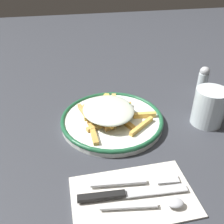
% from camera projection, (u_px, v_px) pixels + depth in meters
% --- Properties ---
extents(ground_plane, '(2.60, 2.60, 0.00)m').
position_uv_depth(ground_plane, '(112.00, 123.00, 0.68)').
color(ground_plane, '#34363D').
extents(plate, '(0.27, 0.27, 0.02)m').
position_uv_depth(plate, '(112.00, 120.00, 0.68)').
color(plate, white).
rests_on(plate, ground_plane).
extents(fries_heap, '(0.22, 0.20, 0.04)m').
position_uv_depth(fries_heap, '(109.00, 111.00, 0.66)').
color(fries_heap, '#C88B38').
rests_on(fries_heap, plate).
extents(napkin, '(0.14, 0.23, 0.01)m').
position_uv_depth(napkin, '(133.00, 195.00, 0.48)').
color(napkin, silver).
rests_on(napkin, ground_plane).
extents(fork, '(0.04, 0.18, 0.01)m').
position_uv_depth(fork, '(135.00, 181.00, 0.50)').
color(fork, silver).
rests_on(fork, napkin).
extents(knife, '(0.03, 0.21, 0.01)m').
position_uv_depth(knife, '(123.00, 194.00, 0.47)').
color(knife, black).
rests_on(knife, napkin).
extents(spoon, '(0.04, 0.15, 0.01)m').
position_uv_depth(spoon, '(157.00, 204.00, 0.45)').
color(spoon, silver).
rests_on(spoon, napkin).
extents(water_glass, '(0.08, 0.08, 0.10)m').
position_uv_depth(water_glass, '(209.00, 107.00, 0.66)').
color(water_glass, silver).
rests_on(water_glass, ground_plane).
extents(salt_shaker, '(0.03, 0.03, 0.09)m').
position_uv_depth(salt_shaker, '(203.00, 79.00, 0.81)').
color(salt_shaker, silver).
rests_on(salt_shaker, ground_plane).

